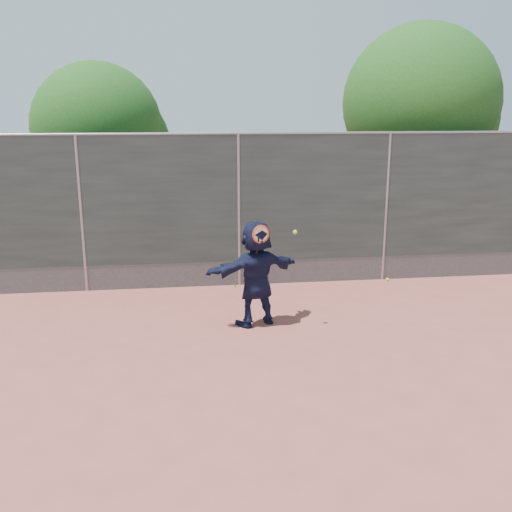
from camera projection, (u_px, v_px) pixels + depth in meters
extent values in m
plane|color=#9E4C42|center=(264.00, 357.00, 8.18)|extent=(80.00, 80.00, 0.00)
imported|color=#121733|center=(256.00, 273.00, 9.23)|extent=(1.69, 1.03, 1.74)
sphere|color=#B4E833|center=(388.00, 279.00, 11.77)|extent=(0.07, 0.07, 0.07)
cube|color=#38423D|center=(239.00, 199.00, 11.10)|extent=(20.00, 0.04, 2.50)
cube|color=slate|center=(239.00, 273.00, 11.48)|extent=(20.00, 0.03, 0.50)
cylinder|color=gray|center=(238.00, 133.00, 10.78)|extent=(20.00, 0.05, 0.05)
cylinder|color=gray|center=(81.00, 215.00, 10.78)|extent=(0.06, 0.06, 3.00)
cylinder|color=gray|center=(239.00, 212.00, 11.16)|extent=(0.06, 0.06, 3.00)
cylinder|color=gray|center=(386.00, 208.00, 11.54)|extent=(0.06, 0.06, 3.00)
torus|color=#E94215|center=(261.00, 234.00, 8.87)|extent=(0.29, 0.11, 0.29)
cylinder|color=beige|center=(261.00, 234.00, 8.87)|extent=(0.24, 0.08, 0.25)
cylinder|color=black|center=(257.00, 247.00, 8.94)|extent=(0.07, 0.13, 0.33)
sphere|color=#B4E833|center=(295.00, 232.00, 8.90)|extent=(0.07, 0.07, 0.07)
cylinder|color=#382314|center=(413.00, 200.00, 13.89)|extent=(0.28, 0.28, 2.60)
sphere|color=#23561C|center=(420.00, 103.00, 13.31)|extent=(3.60, 3.60, 3.60)
sphere|color=#23561C|center=(444.00, 118.00, 13.69)|extent=(2.52, 2.52, 2.52)
cylinder|color=#382314|center=(103.00, 209.00, 13.76)|extent=(0.28, 0.28, 2.20)
sphere|color=#23561C|center=(98.00, 128.00, 13.28)|extent=(3.00, 3.00, 3.00)
sphere|color=#23561C|center=(125.00, 140.00, 13.62)|extent=(2.10, 2.10, 2.10)
cone|color=#387226|center=(252.00, 280.00, 11.42)|extent=(0.03, 0.03, 0.26)
cone|color=#387226|center=(267.00, 278.00, 11.47)|extent=(0.03, 0.03, 0.30)
cone|color=#387226|center=(235.00, 282.00, 11.36)|extent=(0.03, 0.03, 0.22)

